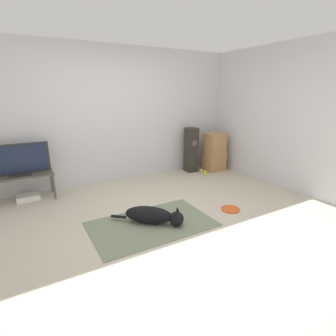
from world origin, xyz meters
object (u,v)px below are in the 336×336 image
at_px(tennis_ball_loose_on_carpet, 202,170).
at_px(game_console, 28,197).
at_px(dog, 154,216).
at_px(tennis_ball_near_speaker, 206,174).
at_px(cardboard_box_lower, 214,161).
at_px(tv, 18,160).
at_px(cardboard_box_upper, 215,143).
at_px(tv_stand, 21,179).
at_px(tennis_ball_by_boxes, 205,172).
at_px(frisbee, 230,209).
at_px(floor_speaker, 191,150).

height_order(tennis_ball_loose_on_carpet, game_console, game_console).
distance_m(dog, tennis_ball_near_speaker, 2.34).
relative_size(dog, cardboard_box_lower, 1.82).
bearing_deg(tv, cardboard_box_lower, -2.45).
relative_size(tv, tennis_ball_loose_on_carpet, 13.84).
bearing_deg(cardboard_box_upper, tv, 177.42).
relative_size(tv_stand, game_console, 2.79).
height_order(tv, tennis_ball_loose_on_carpet, tv).
relative_size(tv, tennis_ball_near_speaker, 13.84).
xyz_separation_m(tennis_ball_by_boxes, tennis_ball_loose_on_carpet, (0.01, 0.13, 0.00)).
bearing_deg(tv, frisbee, -35.98).
height_order(cardboard_box_upper, game_console, cardboard_box_upper).
xyz_separation_m(tv, tennis_ball_by_boxes, (3.49, -0.28, -0.65)).
relative_size(tennis_ball_near_speaker, game_console, 0.19).
relative_size(frisbee, cardboard_box_upper, 0.67).
bearing_deg(game_console, cardboard_box_lower, -2.95).
height_order(cardboard_box_lower, game_console, cardboard_box_lower).
bearing_deg(frisbee, dog, 171.49).
bearing_deg(tv_stand, game_console, 29.99).
xyz_separation_m(frisbee, tennis_ball_loose_on_carpet, (0.81, 1.80, 0.02)).
xyz_separation_m(dog, cardboard_box_upper, (2.34, 1.60, 0.51)).
distance_m(cardboard_box_upper, game_console, 3.81).
bearing_deg(cardboard_box_lower, cardboard_box_upper, -130.07).
distance_m(tv_stand, tennis_ball_loose_on_carpet, 3.52).
distance_m(floor_speaker, tv_stand, 3.32).
distance_m(floor_speaker, tennis_ball_by_boxes, 0.57).
xyz_separation_m(frisbee, floor_speaker, (0.63, 1.97, 0.47)).
bearing_deg(tennis_ball_near_speaker, game_console, 172.18).
relative_size(cardboard_box_upper, tennis_ball_near_speaker, 6.22).
height_order(dog, tv, tv).
bearing_deg(dog, tennis_ball_loose_on_carpet, 38.77).
height_order(cardboard_box_lower, tv, tv).
bearing_deg(tennis_ball_by_boxes, cardboard_box_lower, 19.45).
height_order(cardboard_box_upper, tv_stand, cardboard_box_upper).
bearing_deg(tennis_ball_near_speaker, cardboard_box_lower, 31.50).
distance_m(tennis_ball_loose_on_carpet, game_console, 3.44).
relative_size(frisbee, floor_speaker, 0.28).
height_order(frisbee, tv_stand, tv_stand).
bearing_deg(cardboard_box_lower, game_console, 177.05).
bearing_deg(dog, floor_speaker, 44.20).
height_order(cardboard_box_upper, tennis_ball_by_boxes, cardboard_box_upper).
bearing_deg(cardboard_box_lower, tennis_ball_near_speaker, -148.50).
height_order(frisbee, tv, tv).
bearing_deg(dog, tennis_ball_near_speaker, 35.05).
bearing_deg(floor_speaker, tv, -179.69).
height_order(tv_stand, tennis_ball_loose_on_carpet, tv_stand).
height_order(frisbee, tennis_ball_loose_on_carpet, tennis_ball_loose_on_carpet).
height_order(dog, tennis_ball_by_boxes, dog).
distance_m(cardboard_box_upper, tennis_ball_near_speaker, 0.78).
xyz_separation_m(tv, tennis_ball_loose_on_carpet, (3.50, -0.15, -0.65)).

